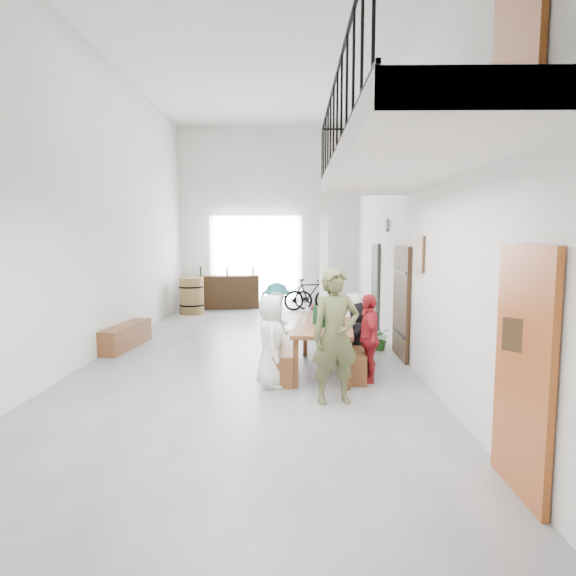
{
  "coord_description": "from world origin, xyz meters",
  "views": [
    {
      "loc": [
        0.8,
        -8.83,
        2.16
      ],
      "look_at": [
        0.68,
        -0.5,
        1.27
      ],
      "focal_mm": 30.0,
      "sensor_mm": 36.0,
      "label": 1
    }
  ],
  "objects_px": {
    "side_bench": "(126,336)",
    "host_standing": "(335,336)",
    "bench_inner": "(285,356)",
    "serving_counter": "(227,292)",
    "tasting_table": "(324,328)",
    "oak_barrel": "(192,296)",
    "bicycle_near": "(286,294)"
  },
  "relations": [
    {
      "from": "side_bench",
      "to": "host_standing",
      "type": "xyz_separation_m",
      "value": [
        3.83,
        -3.05,
        0.65
      ]
    },
    {
      "from": "bench_inner",
      "to": "side_bench",
      "type": "relative_size",
      "value": 1.24
    },
    {
      "from": "bench_inner",
      "to": "serving_counter",
      "type": "bearing_deg",
      "value": 107.59
    },
    {
      "from": "tasting_table",
      "to": "oak_barrel",
      "type": "distance_m",
      "value": 6.68
    },
    {
      "from": "oak_barrel",
      "to": "bicycle_near",
      "type": "xyz_separation_m",
      "value": [
        2.65,
        1.05,
        -0.08
      ]
    },
    {
      "from": "host_standing",
      "to": "bench_inner",
      "type": "bearing_deg",
      "value": 100.52
    },
    {
      "from": "oak_barrel",
      "to": "serving_counter",
      "type": "xyz_separation_m",
      "value": [
        0.86,
        1.1,
        -0.02
      ]
    },
    {
      "from": "bench_inner",
      "to": "bicycle_near",
      "type": "bearing_deg",
      "value": 92.96
    },
    {
      "from": "side_bench",
      "to": "serving_counter",
      "type": "xyz_separation_m",
      "value": [
        1.25,
        5.29,
        0.27
      ]
    },
    {
      "from": "side_bench",
      "to": "bicycle_near",
      "type": "height_order",
      "value": "bicycle_near"
    },
    {
      "from": "tasting_table",
      "to": "host_standing",
      "type": "distance_m",
      "value": 1.49
    },
    {
      "from": "bench_inner",
      "to": "oak_barrel",
      "type": "relative_size",
      "value": 1.97
    },
    {
      "from": "bench_inner",
      "to": "oak_barrel",
      "type": "bearing_deg",
      "value": 117.76
    },
    {
      "from": "bench_inner",
      "to": "tasting_table",
      "type": "bearing_deg",
      "value": -1.28
    },
    {
      "from": "side_bench",
      "to": "host_standing",
      "type": "distance_m",
      "value": 4.94
    },
    {
      "from": "side_bench",
      "to": "oak_barrel",
      "type": "distance_m",
      "value": 4.22
    },
    {
      "from": "bench_inner",
      "to": "bicycle_near",
      "type": "distance_m",
      "value": 6.78
    },
    {
      "from": "side_bench",
      "to": "tasting_table",
      "type": "bearing_deg",
      "value": -22.63
    },
    {
      "from": "serving_counter",
      "to": "oak_barrel",
      "type": "bearing_deg",
      "value": -137.57
    },
    {
      "from": "side_bench",
      "to": "bicycle_near",
      "type": "relative_size",
      "value": 0.99
    },
    {
      "from": "side_bench",
      "to": "bicycle_near",
      "type": "bearing_deg",
      "value": 59.84
    },
    {
      "from": "bicycle_near",
      "to": "host_standing",
      "type": "bearing_deg",
      "value": -155.96
    },
    {
      "from": "tasting_table",
      "to": "bicycle_near",
      "type": "distance_m",
      "value": 6.86
    },
    {
      "from": "oak_barrel",
      "to": "bench_inner",
      "type": "bearing_deg",
      "value": -64.3
    },
    {
      "from": "oak_barrel",
      "to": "host_standing",
      "type": "distance_m",
      "value": 8.02
    },
    {
      "from": "oak_barrel",
      "to": "serving_counter",
      "type": "relative_size",
      "value": 0.55
    },
    {
      "from": "bench_inner",
      "to": "serving_counter",
      "type": "xyz_separation_m",
      "value": [
        -1.9,
        6.83,
        0.26
      ]
    },
    {
      "from": "bench_inner",
      "to": "serving_counter",
      "type": "distance_m",
      "value": 7.09
    },
    {
      "from": "bicycle_near",
      "to": "serving_counter",
      "type": "bearing_deg",
      "value": 107.03
    },
    {
      "from": "side_bench",
      "to": "serving_counter",
      "type": "distance_m",
      "value": 5.44
    },
    {
      "from": "serving_counter",
      "to": "bicycle_near",
      "type": "xyz_separation_m",
      "value": [
        1.79,
        -0.05,
        -0.06
      ]
    },
    {
      "from": "tasting_table",
      "to": "oak_barrel",
      "type": "bearing_deg",
      "value": 125.83
    }
  ]
}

